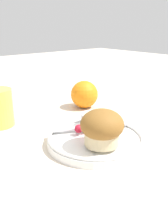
# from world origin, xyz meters

# --- Properties ---
(ground_plane) EXTENTS (3.00, 3.00, 0.00)m
(ground_plane) POSITION_xyz_m (0.00, 0.00, 0.00)
(ground_plane) COLOR beige
(plate) EXTENTS (0.19, 0.19, 0.02)m
(plate) POSITION_xyz_m (0.02, -0.01, 0.01)
(plate) COLOR white
(plate) RESTS_ON ground_plane
(muffin) EXTENTS (0.08, 0.08, 0.07)m
(muffin) POSITION_xyz_m (-0.00, -0.05, 0.05)
(muffin) COLOR beige
(muffin) RESTS_ON plate
(cream_ramekin) EXTENTS (0.05, 0.05, 0.02)m
(cream_ramekin) POSITION_xyz_m (0.05, 0.03, 0.03)
(cream_ramekin) COLOR silver
(cream_ramekin) RESTS_ON plate
(berry_pair) EXTENTS (0.03, 0.02, 0.02)m
(berry_pair) POSITION_xyz_m (0.01, 0.02, 0.03)
(berry_pair) COLOR #B7192D
(berry_pair) RESTS_ON plate
(butter_knife) EXTENTS (0.15, 0.09, 0.00)m
(butter_knife) POSITION_xyz_m (0.03, 0.02, 0.02)
(butter_knife) COLOR silver
(butter_knife) RESTS_ON plate
(orange_fruit) EXTENTS (0.08, 0.08, 0.08)m
(orange_fruit) POSITION_xyz_m (0.15, 0.18, 0.04)
(orange_fruit) COLOR orange
(orange_fruit) RESTS_ON ground_plane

